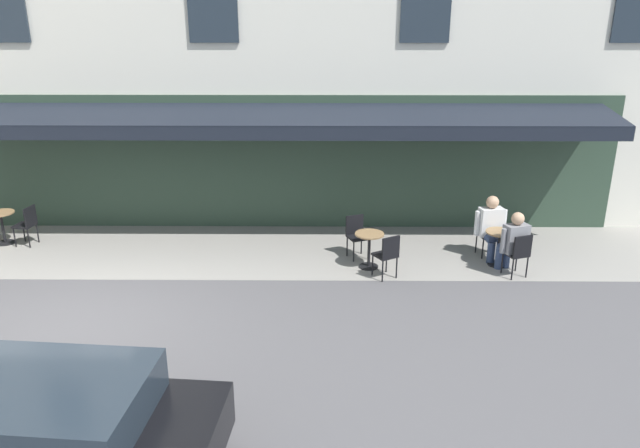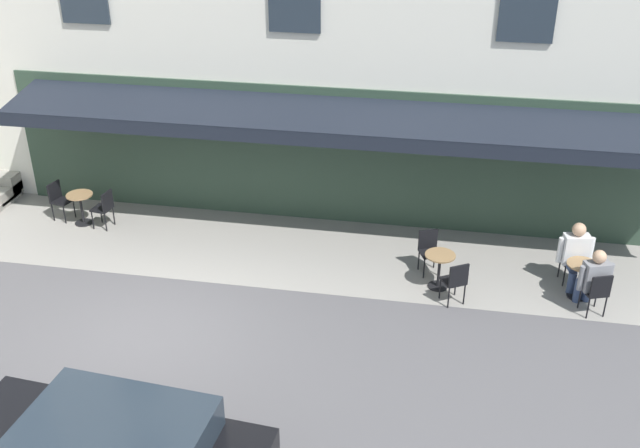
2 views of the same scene
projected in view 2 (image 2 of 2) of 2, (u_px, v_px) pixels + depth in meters
name	position (u px, v px, depth m)	size (l,w,h in m)	color
ground_plane	(152.00, 332.00, 13.41)	(70.00, 70.00, 0.00)	#565456
sidewalk_cafe_terrace	(355.00, 255.00, 15.85)	(20.50, 3.20, 0.01)	gray
cafe_table_near_entrance	(439.00, 266.00, 14.52)	(0.60, 0.60, 0.75)	black
cafe_chair_black_corner_right	(456.00, 279.00, 13.97)	(0.55, 0.55, 0.91)	black
cafe_chair_black_by_window	(429.00, 248.00, 15.05)	(0.52, 0.52, 0.91)	black
cafe_table_mid_terrace	(581.00, 275.00, 14.22)	(0.60, 0.60, 0.75)	black
cafe_chair_black_corner_left	(597.00, 290.00, 13.64)	(0.51, 0.51, 0.91)	black
cafe_chair_black_facing_street	(571.00, 256.00, 14.75)	(0.46, 0.46, 0.91)	black
cafe_table_streetside	(81.00, 204.00, 16.94)	(0.60, 0.60, 0.75)	black
cafe_chair_black_near_door	(59.00, 198.00, 17.13)	(0.48, 0.48, 0.91)	black
cafe_chair_black_back_row	(104.00, 206.00, 16.74)	(0.45, 0.45, 0.91)	black
seated_patron_in_grey	(593.00, 277.00, 13.75)	(0.64, 0.63, 1.32)	navy
seated_companion_in_white	(576.00, 254.00, 14.47)	(0.70, 0.63, 1.36)	navy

